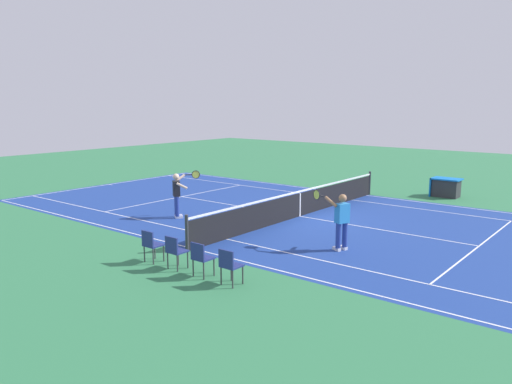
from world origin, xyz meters
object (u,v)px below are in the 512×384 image
at_px(spectator_chair_2, 175,250).
at_px(tennis_player_far, 341,219).
at_px(spectator_chair_0, 230,264).
at_px(spectator_chair_1, 201,257).
at_px(equipment_cart_tarped, 445,187).
at_px(tennis_player_near, 177,193).
at_px(spectator_chair_3, 151,244).
at_px(tennis_net, 300,203).
at_px(tennis_ball, 338,218).

bearing_deg(spectator_chair_2, tennis_player_far, -120.62).
bearing_deg(spectator_chair_0, spectator_chair_1, 0.00).
bearing_deg(equipment_cart_tarped, tennis_player_far, 92.29).
height_order(tennis_player_near, spectator_chair_3, tennis_player_near).
height_order(tennis_player_near, equipment_cart_tarped, tennis_player_near).
distance_m(spectator_chair_3, equipment_cart_tarped, 14.79).
bearing_deg(spectator_chair_1, equipment_cart_tarped, -94.40).
bearing_deg(spectator_chair_2, tennis_net, -82.71).
distance_m(tennis_net, tennis_player_far, 4.48).
distance_m(spectator_chair_0, spectator_chair_2, 1.85).
distance_m(tennis_net, spectator_chair_3, 7.08).
relative_size(tennis_player_far, spectator_chair_0, 1.93).
relative_size(tennis_net, spectator_chair_1, 13.30).
bearing_deg(spectator_chair_3, equipment_cart_tarped, -101.56).
height_order(spectator_chair_0, spectator_chair_2, same).
height_order(tennis_player_near, spectator_chair_1, tennis_player_near).
bearing_deg(tennis_player_near, spectator_chair_1, 142.07).
bearing_deg(tennis_ball, equipment_cart_tarped, -103.04).
distance_m(tennis_player_far, spectator_chair_1, 4.44).
bearing_deg(tennis_net, tennis_ball, -159.24).
bearing_deg(tennis_ball, tennis_player_far, 120.29).
xyz_separation_m(tennis_net, spectator_chair_3, (0.02, 7.08, 0.03)).
bearing_deg(spectator_chair_3, tennis_ball, -100.20).
relative_size(spectator_chair_0, spectator_chair_1, 1.00).
xyz_separation_m(spectator_chair_1, equipment_cart_tarped, (-1.11, -14.49, -0.08)).
xyz_separation_m(tennis_player_near, spectator_chair_2, (-4.33, 4.09, -0.41)).
bearing_deg(tennis_net, spectator_chair_2, 97.29).
distance_m(tennis_ball, spectator_chair_1, 7.62).
bearing_deg(spectator_chair_1, spectator_chair_2, 0.00).
xyz_separation_m(spectator_chair_0, spectator_chair_3, (2.78, 0.00, 0.00)).
bearing_deg(tennis_player_near, spectator_chair_0, 146.48).
xyz_separation_m(spectator_chair_0, spectator_chair_2, (1.85, 0.00, 0.00)).
height_order(tennis_player_far, equipment_cart_tarped, tennis_player_far).
distance_m(spectator_chair_1, equipment_cart_tarped, 14.53).
bearing_deg(tennis_ball, spectator_chair_3, 79.80).
xyz_separation_m(tennis_net, tennis_player_far, (-3.36, 2.94, 0.44)).
height_order(tennis_ball, spectator_chair_2, spectator_chair_2).
relative_size(spectator_chair_0, spectator_chair_2, 1.00).
bearing_deg(tennis_net, tennis_player_far, 138.85).
bearing_deg(tennis_player_far, tennis_player_near, 0.45).
relative_size(tennis_ball, spectator_chair_3, 0.08).
height_order(tennis_player_far, spectator_chair_3, tennis_player_far).
distance_m(spectator_chair_0, spectator_chair_1, 0.93).
xyz_separation_m(spectator_chair_1, spectator_chair_3, (1.85, 0.00, 0.00)).
xyz_separation_m(tennis_player_near, spectator_chair_3, (-3.40, 4.09, -0.41)).
distance_m(tennis_net, spectator_chair_0, 7.60).
relative_size(tennis_ball, spectator_chair_2, 0.08).
bearing_deg(tennis_player_far, spectator_chair_2, 59.38).
bearing_deg(tennis_player_far, equipment_cart_tarped, -87.71).
height_order(spectator_chair_1, spectator_chair_3, same).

